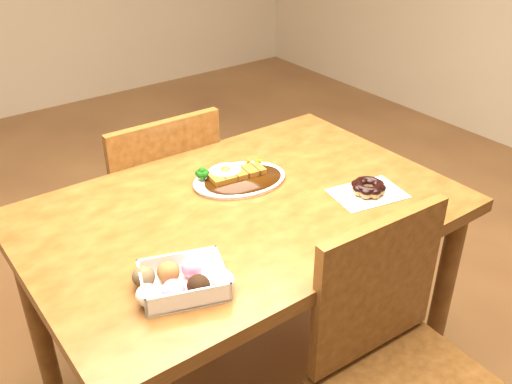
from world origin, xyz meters
TOP-DOWN VIEW (x-y plane):
  - table at (0.00, 0.00)m, footprint 1.20×0.80m
  - chair_far at (-0.02, 0.53)m, footprint 0.43×0.43m
  - chair_near at (0.11, -0.53)m, footprint 0.44×0.44m
  - katsu_curry_plate at (0.07, 0.12)m, footprint 0.32×0.25m
  - donut_box at (-0.32, -0.21)m, footprint 0.23×0.20m
  - pon_de_ring at (0.33, -0.16)m, footprint 0.23×0.18m

SIDE VIEW (x-z plane):
  - chair_far at x=-0.02m, z-range 0.04..0.91m
  - chair_near at x=0.11m, z-range 0.04..0.91m
  - table at x=0.00m, z-range 0.28..1.03m
  - katsu_curry_plate at x=0.07m, z-range 0.74..0.79m
  - pon_de_ring at x=0.33m, z-range 0.75..0.79m
  - donut_box at x=-0.32m, z-range 0.75..0.80m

